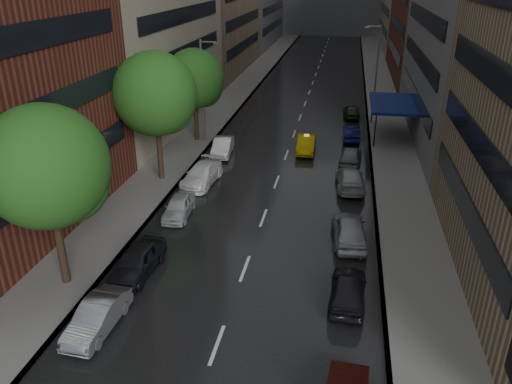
% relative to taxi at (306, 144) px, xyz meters
% --- Properties ---
extents(road, '(14.00, 140.00, 0.01)m').
position_rel_taxi_xyz_m(road, '(-1.57, 20.83, -0.70)').
color(road, black).
rests_on(road, ground).
extents(sidewalk_left, '(4.00, 140.00, 0.15)m').
position_rel_taxi_xyz_m(sidewalk_left, '(-10.57, 20.83, -0.63)').
color(sidewalk_left, gray).
rests_on(sidewalk_left, ground).
extents(sidewalk_right, '(4.00, 140.00, 0.15)m').
position_rel_taxi_xyz_m(sidewalk_right, '(7.43, 20.83, -0.63)').
color(sidewalk_right, gray).
rests_on(sidewalk_right, ground).
extents(tree_near, '(5.82, 5.82, 9.27)m').
position_rel_taxi_xyz_m(tree_near, '(-10.17, -22.14, 5.64)').
color(tree_near, '#382619').
rests_on(tree_near, ground).
extents(tree_mid, '(5.98, 5.98, 9.53)m').
position_rel_taxi_xyz_m(tree_mid, '(-10.17, -8.27, 5.82)').
color(tree_mid, '#382619').
rests_on(tree_mid, ground).
extents(tree_far, '(5.26, 5.26, 8.38)m').
position_rel_taxi_xyz_m(tree_far, '(-10.17, 1.15, 5.03)').
color(tree_far, '#382619').
rests_on(tree_far, ground).
extents(taxi, '(1.56, 4.31, 1.41)m').
position_rel_taxi_xyz_m(taxi, '(0.00, 0.00, 0.00)').
color(taxi, '#DAB80B').
rests_on(taxi, ground).
extents(parked_cars_left, '(2.47, 27.38, 1.50)m').
position_rel_taxi_xyz_m(parked_cars_left, '(-6.97, -13.51, 0.00)').
color(parked_cars_left, slate).
rests_on(parked_cars_left, ground).
extents(parked_cars_right, '(2.35, 43.97, 1.58)m').
position_rel_taxi_xyz_m(parked_cars_right, '(3.83, -8.86, 0.01)').
color(parked_cars_right, '#591B11').
rests_on(parked_cars_right, ground).
extents(street_lamp_left, '(1.74, 0.22, 9.00)m').
position_rel_taxi_xyz_m(street_lamp_left, '(-9.29, 0.83, 4.18)').
color(street_lamp_left, gray).
rests_on(street_lamp_left, sidewalk_left).
extents(street_lamp_right, '(1.74, 0.22, 9.00)m').
position_rel_taxi_xyz_m(street_lamp_right, '(6.15, 15.83, 4.18)').
color(street_lamp_right, gray).
rests_on(street_lamp_right, sidewalk_right).
extents(awning, '(4.00, 8.00, 3.12)m').
position_rel_taxi_xyz_m(awning, '(7.41, 5.83, 2.43)').
color(awning, navy).
rests_on(awning, sidewalk_right).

